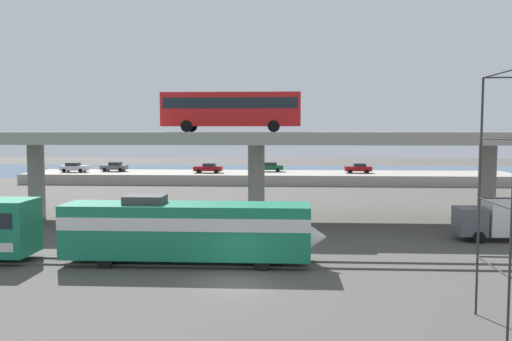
# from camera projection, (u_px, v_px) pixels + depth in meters

# --- Properties ---
(ground_plane) EXTENTS (260.00, 260.00, 0.00)m
(ground_plane) POSITION_uv_depth(u_px,v_px,m) (235.00, 284.00, 27.83)
(ground_plane) COLOR #4C4944
(rail_strip_near) EXTENTS (110.00, 0.12, 0.12)m
(rail_strip_near) POSITION_uv_depth(u_px,v_px,m) (241.00, 267.00, 31.05)
(rail_strip_near) COLOR #59544C
(rail_strip_near) RESTS_ON ground_plane
(rail_strip_far) EXTENTS (110.00, 0.12, 0.12)m
(rail_strip_far) POSITION_uv_depth(u_px,v_px,m) (243.00, 261.00, 32.56)
(rail_strip_far) COLOR #59544C
(rail_strip_far) RESTS_ON ground_plane
(train_locomotive) EXTENTS (15.87, 3.04, 4.18)m
(train_locomotive) POSITION_uv_depth(u_px,v_px,m) (199.00, 228.00, 31.79)
(train_locomotive) COLOR #197A56
(train_locomotive) RESTS_ON ground_plane
(highway_overpass) EXTENTS (96.00, 10.44, 7.98)m
(highway_overpass) POSITION_uv_depth(u_px,v_px,m) (256.00, 141.00, 47.20)
(highway_overpass) COLOR #9E998E
(highway_overpass) RESTS_ON ground_plane
(transit_bus_on_overpass) EXTENTS (12.00, 2.68, 3.40)m
(transit_bus_on_overpass) POSITION_uv_depth(u_px,v_px,m) (231.00, 108.00, 45.77)
(transit_bus_on_overpass) COLOR red
(transit_bus_on_overpass) RESTS_ON highway_overpass
(service_truck_west) EXTENTS (6.80, 2.46, 3.04)m
(service_truck_west) POSITION_uv_depth(u_px,v_px,m) (506.00, 219.00, 38.65)
(service_truck_west) COLOR #515459
(service_truck_west) RESTS_ON ground_plane
(pier_parking_lot) EXTENTS (75.39, 11.24, 1.53)m
(pier_parking_lot) POSITION_uv_depth(u_px,v_px,m) (269.00, 177.00, 82.53)
(pier_parking_lot) COLOR #9E998E
(pier_parking_lot) RESTS_ON ground_plane
(parked_car_0) EXTENTS (4.56, 1.94, 1.50)m
(parked_car_0) POSITION_uv_depth(u_px,v_px,m) (269.00, 167.00, 84.27)
(parked_car_0) COLOR #0C4C26
(parked_car_0) RESTS_ON pier_parking_lot
(parked_car_1) EXTENTS (4.38, 1.94, 1.50)m
(parked_car_1) POSITION_uv_depth(u_px,v_px,m) (208.00, 168.00, 81.81)
(parked_car_1) COLOR maroon
(parked_car_1) RESTS_ON pier_parking_lot
(parked_car_2) EXTENTS (4.31, 1.92, 1.50)m
(parked_car_2) POSITION_uv_depth(u_px,v_px,m) (74.00, 167.00, 83.14)
(parked_car_2) COLOR #B7B7BC
(parked_car_2) RESTS_ON pier_parking_lot
(parked_car_3) EXTENTS (4.11, 1.92, 1.50)m
(parked_car_3) POSITION_uv_depth(u_px,v_px,m) (358.00, 168.00, 81.58)
(parked_car_3) COLOR maroon
(parked_car_3) RESTS_ON pier_parking_lot
(parked_car_4) EXTENTS (4.11, 1.95, 1.50)m
(parked_car_4) POSITION_uv_depth(u_px,v_px,m) (114.00, 167.00, 84.69)
(parked_car_4) COLOR #515459
(parked_car_4) RESTS_ON pier_parking_lot
(harbor_water) EXTENTS (140.00, 36.00, 0.01)m
(harbor_water) POSITION_uv_depth(u_px,v_px,m) (272.00, 171.00, 105.48)
(harbor_water) COLOR #385B7A
(harbor_water) RESTS_ON ground_plane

